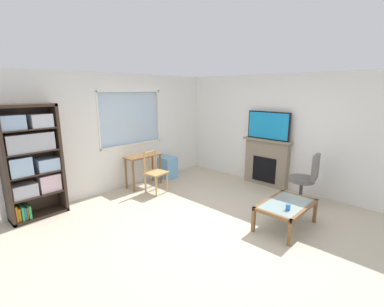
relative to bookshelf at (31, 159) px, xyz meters
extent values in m
cube|color=beige|center=(1.91, -2.33, -1.05)|extent=(5.86, 6.14, 0.02)
cube|color=white|center=(1.91, 0.24, -0.57)|extent=(4.86, 0.12, 0.94)
cube|color=white|center=(1.91, 0.24, 1.31)|extent=(4.86, 0.12, 0.36)
cube|color=white|center=(0.42, 0.24, 0.52)|extent=(1.88, 0.12, 1.23)
cube|color=white|center=(3.65, 0.24, 0.52)|extent=(1.39, 0.12, 1.23)
cube|color=silver|center=(2.16, 0.25, 0.52)|extent=(1.60, 0.02, 1.23)
cube|color=white|center=(2.16, 0.18, -0.08)|extent=(1.66, 0.06, 0.03)
cube|color=white|center=(2.16, 0.18, 1.11)|extent=(1.66, 0.06, 0.03)
cube|color=white|center=(1.36, 0.18, 0.52)|extent=(0.03, 0.06, 1.23)
cube|color=white|center=(2.96, 0.18, 0.52)|extent=(0.03, 0.06, 1.23)
cube|color=white|center=(4.41, -2.33, 0.22)|extent=(0.12, 5.34, 2.53)
cube|color=#38281E|center=(-0.41, -0.01, -0.06)|extent=(0.05, 0.38, 1.97)
cube|color=#38281E|center=(0.44, -0.01, -0.06)|extent=(0.05, 0.38, 1.97)
cube|color=#38281E|center=(0.01, -0.01, 0.90)|extent=(0.90, 0.38, 0.05)
cube|color=#38281E|center=(0.01, -0.01, -1.02)|extent=(0.90, 0.38, 0.05)
cube|color=#38281E|center=(0.01, 0.18, -0.06)|extent=(0.90, 0.02, 1.97)
cube|color=#38281E|center=(0.01, -0.01, -0.63)|extent=(0.85, 0.36, 0.02)
cube|color=#38281E|center=(0.01, -0.01, -0.25)|extent=(0.85, 0.36, 0.02)
cube|color=#38281E|center=(0.01, -0.01, 0.13)|extent=(0.85, 0.36, 0.02)
cube|color=#38281E|center=(0.01, -0.01, 0.52)|extent=(0.85, 0.36, 0.02)
cube|color=#B2B2BC|center=(-0.18, -0.02, -0.51)|extent=(0.38, 0.30, 0.23)
cube|color=beige|center=(0.22, -0.02, -0.47)|extent=(0.34, 0.27, 0.30)
cube|color=#9EBCDB|center=(-0.19, -0.02, -0.08)|extent=(0.33, 0.31, 0.31)
cube|color=#9EBCDB|center=(0.23, -0.02, -0.13)|extent=(0.35, 0.30, 0.22)
cube|color=#B2B2BC|center=(0.00, -0.02, 0.30)|extent=(0.72, 0.30, 0.30)
cube|color=#9EBCDB|center=(-0.21, -0.02, 0.65)|extent=(0.36, 0.30, 0.23)
cube|color=silver|center=(0.21, -0.02, 0.64)|extent=(0.33, 0.32, 0.22)
cube|color=orange|center=(-0.36, -0.03, -0.85)|extent=(0.03, 0.28, 0.27)
cube|color=orange|center=(-0.32, -0.03, -0.88)|extent=(0.03, 0.24, 0.22)
cube|color=green|center=(-0.27, -0.03, -0.87)|extent=(0.04, 0.30, 0.24)
cube|color=#286BB2|center=(-0.23, -0.03, -0.88)|extent=(0.03, 0.26, 0.21)
cube|color=orange|center=(-0.20, -0.03, -0.89)|extent=(0.02, 0.24, 0.20)
cube|color=green|center=(-0.17, -0.03, -0.88)|extent=(0.04, 0.30, 0.23)
cube|color=brown|center=(2.23, -0.11, -0.32)|extent=(0.86, 0.39, 0.03)
cylinder|color=brown|center=(1.85, -0.25, -0.69)|extent=(0.04, 0.04, 0.71)
cylinder|color=brown|center=(2.61, -0.25, -0.69)|extent=(0.04, 0.04, 0.71)
cylinder|color=brown|center=(1.85, 0.04, -0.69)|extent=(0.04, 0.04, 0.71)
cylinder|color=brown|center=(2.61, 0.04, -0.69)|extent=(0.04, 0.04, 0.71)
cube|color=tan|center=(2.16, -0.66, -0.59)|extent=(0.46, 0.44, 0.04)
cylinder|color=tan|center=(2.01, -0.83, -0.82)|extent=(0.04, 0.04, 0.43)
cylinder|color=tan|center=(2.34, -0.80, -0.82)|extent=(0.04, 0.04, 0.43)
cylinder|color=tan|center=(1.97, -0.52, -0.82)|extent=(0.04, 0.04, 0.43)
cylinder|color=tan|center=(2.31, -0.48, -0.82)|extent=(0.04, 0.04, 0.43)
cylinder|color=tan|center=(1.97, -0.52, -0.37)|extent=(0.04, 0.04, 0.45)
cylinder|color=tan|center=(2.31, -0.48, -0.37)|extent=(0.04, 0.04, 0.45)
cube|color=tan|center=(2.14, -0.50, -0.17)|extent=(0.36, 0.08, 0.06)
cylinder|color=tan|center=(2.04, -0.51, -0.40)|extent=(0.02, 0.02, 0.35)
cylinder|color=tan|center=(2.14, -0.50, -0.40)|extent=(0.02, 0.02, 0.35)
cylinder|color=tan|center=(2.24, -0.49, -0.40)|extent=(0.02, 0.02, 0.35)
cube|color=#72ADDB|center=(3.02, -0.06, -0.77)|extent=(0.35, 0.40, 0.53)
cube|color=gray|center=(4.26, -2.12, -0.52)|extent=(0.18, 1.04, 1.05)
cube|color=black|center=(4.16, -2.12, -0.65)|extent=(0.03, 0.57, 0.58)
cube|color=gray|center=(4.24, -2.12, 0.03)|extent=(0.26, 1.14, 0.04)
cube|color=black|center=(4.24, -2.12, 0.36)|extent=(0.05, 1.00, 0.63)
cube|color=#198CCC|center=(4.21, -2.12, 0.36)|extent=(0.01, 0.95, 0.58)
cylinder|color=slate|center=(3.80, -3.14, -0.56)|extent=(0.48, 0.48, 0.09)
cube|color=slate|center=(3.84, -3.36, -0.28)|extent=(0.41, 0.15, 0.48)
cylinder|color=#38383D|center=(3.80, -3.14, -0.80)|extent=(0.06, 0.06, 0.42)
cube|color=#38383D|center=(3.66, -3.16, -1.01)|extent=(0.28, 0.09, 0.03)
cylinder|color=#38383D|center=(3.52, -3.19, -1.02)|extent=(0.05, 0.05, 0.05)
cube|color=#38383D|center=(3.78, -3.28, -1.01)|extent=(0.07, 0.28, 0.03)
cylinder|color=#38383D|center=(3.76, -3.42, -1.02)|extent=(0.05, 0.05, 0.05)
cube|color=#38383D|center=(3.92, -3.20, -1.01)|extent=(0.27, 0.15, 0.03)
cylinder|color=#38383D|center=(4.05, -3.26, -1.02)|extent=(0.05, 0.05, 0.05)
cube|color=#38383D|center=(3.89, -3.04, -1.01)|extent=(0.22, 0.23, 0.03)
cylinder|color=#38383D|center=(3.99, -2.94, -1.02)|extent=(0.05, 0.05, 0.05)
cube|color=#38383D|center=(3.73, -3.02, -1.01)|extent=(0.16, 0.26, 0.03)
cylinder|color=#38383D|center=(3.66, -2.89, -1.02)|extent=(0.05, 0.05, 0.05)
cube|color=#8C9E99|center=(2.65, -3.36, -0.64)|extent=(0.93, 0.55, 0.02)
cube|color=brown|center=(2.65, -3.66, -0.66)|extent=(1.03, 0.05, 0.05)
cube|color=brown|center=(2.65, -3.06, -0.66)|extent=(1.03, 0.05, 0.05)
cube|color=brown|center=(2.16, -3.36, -0.66)|extent=(0.05, 0.65, 0.05)
cube|color=brown|center=(3.14, -3.36, -0.66)|extent=(0.05, 0.65, 0.05)
cube|color=brown|center=(2.16, -3.66, -0.86)|extent=(0.05, 0.05, 0.36)
cube|color=brown|center=(3.14, -3.66, -0.86)|extent=(0.05, 0.05, 0.36)
cube|color=brown|center=(2.16, -3.06, -0.86)|extent=(0.05, 0.05, 0.36)
cube|color=brown|center=(3.14, -3.06, -0.86)|extent=(0.05, 0.05, 0.36)
cylinder|color=#337FD6|center=(2.43, -3.48, -0.59)|extent=(0.07, 0.07, 0.09)
camera|label=1|loc=(-1.34, -5.05, 1.16)|focal=25.34mm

